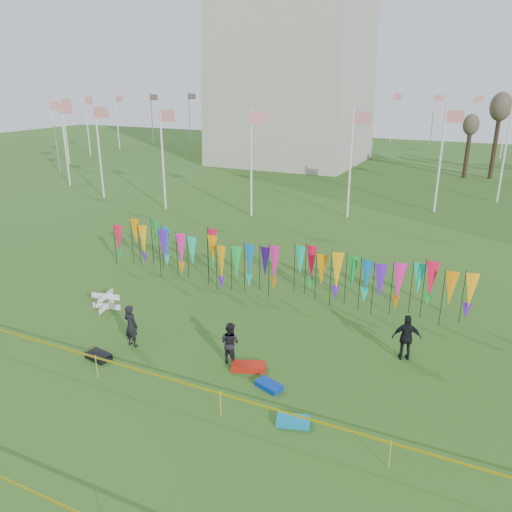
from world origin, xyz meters
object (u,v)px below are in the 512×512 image
at_px(kite_bag_turquoise, 293,421).
at_px(kite_bag_red, 249,367).
at_px(person_left, 131,326).
at_px(person_right, 407,338).
at_px(box_kite, 106,301).
at_px(person_mid, 230,343).
at_px(kite_bag_black, 99,356).
at_px(kite_bag_blue, 269,385).

xyz_separation_m(kite_bag_turquoise, kite_bag_red, (-2.55, 2.13, 0.01)).
relative_size(person_left, person_right, 0.97).
bearing_deg(kite_bag_turquoise, box_kite, 159.83).
height_order(person_mid, person_right, person_right).
height_order(box_kite, kite_bag_black, box_kite).
relative_size(box_kite, person_right, 0.43).
height_order(person_right, kite_bag_black, person_right).
xyz_separation_m(kite_bag_blue, kite_bag_red, (-1.12, 0.73, 0.02)).
relative_size(kite_bag_turquoise, kite_bag_red, 0.83).
relative_size(kite_bag_turquoise, kite_bag_black, 1.07).
bearing_deg(kite_bag_turquoise, person_mid, 145.61).
distance_m(person_mid, kite_bag_black, 4.98).
relative_size(person_mid, kite_bag_turquoise, 1.58).
relative_size(box_kite, kite_bag_turquoise, 0.77).
height_order(box_kite, person_mid, person_mid).
bearing_deg(kite_bag_red, kite_bag_blue, -33.16).
height_order(box_kite, person_right, person_right).
bearing_deg(kite_bag_red, person_left, -175.45).
xyz_separation_m(person_left, kite_bag_black, (-0.52, -1.34, -0.75)).
relative_size(box_kite, kite_bag_black, 0.82).
bearing_deg(box_kite, kite_bag_blue, -15.20).
bearing_deg(box_kite, kite_bag_black, -52.74).
relative_size(kite_bag_turquoise, kite_bag_blue, 1.10).
height_order(person_mid, kite_bag_blue, person_mid).
bearing_deg(person_mid, kite_bag_blue, 164.21).
bearing_deg(person_right, kite_bag_blue, 28.63).
bearing_deg(kite_bag_turquoise, person_left, 166.75).
bearing_deg(kite_bag_red, person_mid, 167.75).
bearing_deg(kite_bag_red, kite_bag_black, -162.21).
xyz_separation_m(person_mid, kite_bag_red, (0.83, -0.18, -0.68)).
bearing_deg(kite_bag_red, person_right, 32.36).
distance_m(box_kite, person_right, 13.05).
relative_size(kite_bag_blue, kite_bag_black, 0.97).
relative_size(person_left, kite_bag_turquoise, 1.71).
distance_m(box_kite, kite_bag_turquoise, 11.27).
xyz_separation_m(person_right, kite_bag_black, (-10.32, -4.86, -0.78)).
bearing_deg(kite_bag_black, person_left, 68.93).
xyz_separation_m(person_mid, person_right, (5.77, 2.95, 0.10)).
height_order(box_kite, kite_bag_turquoise, box_kite).
distance_m(kite_bag_turquoise, kite_bag_red, 3.32).
bearing_deg(person_left, person_mid, -165.90).
relative_size(person_right, kite_bag_blue, 1.95).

